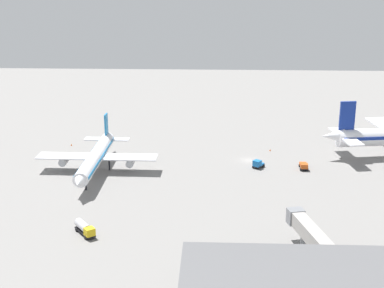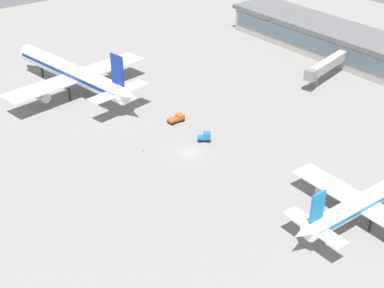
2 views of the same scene
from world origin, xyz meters
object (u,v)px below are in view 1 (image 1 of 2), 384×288
Objects in this scene: baggage_tug at (258,164)px; safety_cone_mid_apron at (71,145)px; airplane_at_gate at (96,157)px; fuel_truck at (85,228)px; safety_cone_near_gate at (270,150)px; safety_cone_far_side at (106,133)px; pushback_tractor at (304,166)px.

safety_cone_mid_apron is (-55.80, 17.80, -0.86)m from baggage_tug.
fuel_truck is (4.85, -36.11, -3.08)m from airplane_at_gate.
baggage_tug is at bearing -107.29° from safety_cone_near_gate.
baggage_tug is (38.43, 41.44, -0.23)m from fuel_truck.
safety_cone_far_side is at bearing -172.50° from airplane_at_gate.
baggage_tug is at bearing -90.49° from pushback_tractor.
safety_cone_near_gate is at bearing -16.43° from safety_cone_far_side.
baggage_tug is 12.36m from pushback_tractor.
airplane_at_gate is 55.96m from pushback_tractor.
airplane_at_gate is 26.63m from safety_cone_mid_apron.
safety_cone_near_gate is at bearing -152.19° from pushback_tractor.
safety_cone_near_gate is at bearing 105.50° from fuel_truck.
baggage_tug is 15.76m from safety_cone_near_gate.
baggage_tug reaches higher than pushback_tractor.
fuel_truck is at bearing -73.66° from safety_cone_mid_apron.
fuel_truck is 56.52m from baggage_tug.
pushback_tractor is (12.35, -0.40, -0.19)m from baggage_tug.
baggage_tug reaches higher than safety_cone_mid_apron.
safety_cone_mid_apron is (-17.37, 59.24, -1.09)m from fuel_truck.
fuel_truck reaches higher than safety_cone_near_gate.
safety_cone_near_gate is (-7.68, 15.42, -0.67)m from pushback_tractor.
safety_cone_mid_apron is (-68.16, 18.20, -0.67)m from pushback_tractor.
fuel_truck is 10.28× the size of safety_cone_far_side.
pushback_tractor is 7.41× the size of safety_cone_far_side.
safety_cone_mid_apron is at bearing 177.37° from safety_cone_near_gate.
safety_cone_near_gate is 1.00× the size of safety_cone_far_side.
safety_cone_mid_apron is at bearing -103.61° from pushback_tractor.
pushback_tractor is at bearing 95.85° from airplane_at_gate.
pushback_tractor is 70.55m from safety_cone_mid_apron.
pushback_tractor is at bearing -14.95° from safety_cone_mid_apron.
pushback_tractor is 7.41× the size of safety_cone_near_gate.
pushback_tractor is at bearing 91.80° from fuel_truck.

